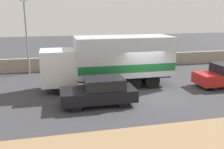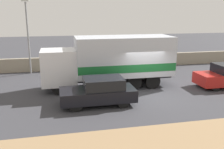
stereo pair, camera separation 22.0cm
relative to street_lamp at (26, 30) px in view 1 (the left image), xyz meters
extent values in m
plane|color=#38383D|center=(7.51, -7.30, -3.47)|extent=(80.00, 80.00, 0.00)
cube|color=gray|center=(7.51, 0.60, -2.90)|extent=(60.00, 0.35, 1.14)
cylinder|color=gray|center=(0.00, 0.00, -0.66)|extent=(0.14, 0.14, 5.63)
cube|color=beige|center=(0.00, 0.00, 2.31)|extent=(0.56, 0.28, 0.20)
cube|color=silver|center=(2.26, -5.19, -1.94)|extent=(2.13, 2.11, 2.16)
cube|color=black|center=(1.21, -5.19, -1.51)|extent=(0.06, 1.79, 0.95)
cube|color=#2D2D33|center=(6.46, -5.19, -2.75)|extent=(6.28, 1.39, 0.25)
cube|color=silver|center=(6.46, -5.19, -1.37)|extent=(6.28, 2.53, 2.50)
cube|color=#19662D|center=(6.46, -5.19, -2.00)|extent=(6.25, 2.55, 0.50)
cylinder|color=black|center=(2.26, -6.08, -2.97)|extent=(0.99, 0.28, 0.99)
cylinder|color=black|center=(2.26, -4.31, -2.97)|extent=(0.99, 0.28, 0.99)
cylinder|color=black|center=(8.19, -6.08, -2.97)|extent=(0.99, 0.28, 0.99)
cylinder|color=black|center=(8.19, -4.31, -2.97)|extent=(0.99, 0.28, 0.99)
cylinder|color=black|center=(6.94, -6.08, -2.97)|extent=(0.99, 0.28, 0.99)
cylinder|color=black|center=(6.94, -4.31, -2.97)|extent=(0.99, 0.28, 0.99)
cube|color=black|center=(4.23, -8.23, -2.89)|extent=(4.00, 1.74, 0.64)
cube|color=black|center=(4.55, -8.23, -2.28)|extent=(2.08, 1.61, 0.59)
cylinder|color=black|center=(2.98, -8.99, -3.12)|extent=(0.69, 0.20, 0.69)
cylinder|color=black|center=(2.98, -7.48, -3.12)|extent=(0.69, 0.20, 0.69)
cylinder|color=black|center=(5.47, -8.99, -3.12)|extent=(0.69, 0.20, 0.69)
cylinder|color=black|center=(5.47, -7.48, -3.12)|extent=(0.69, 0.20, 0.69)
cube|color=#B21E19|center=(13.09, -6.73, -2.88)|extent=(3.91, 1.72, 0.74)
cylinder|color=black|center=(11.88, -7.47, -3.18)|extent=(0.58, 0.20, 0.58)
cylinder|color=black|center=(11.88, -5.99, -3.18)|extent=(0.58, 0.20, 0.58)
camera|label=1|loc=(2.06, -20.78, 1.42)|focal=40.00mm
camera|label=2|loc=(2.28, -20.83, 1.42)|focal=40.00mm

